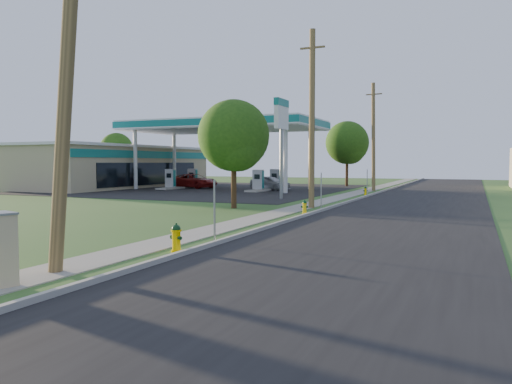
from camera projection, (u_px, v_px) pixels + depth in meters
ground_plane at (122, 268)px, 11.98m from camera, size 140.00×140.00×0.00m
road at (383, 228)px, 19.29m from camera, size 8.00×120.00×0.02m
curb at (286, 221)px, 20.90m from camera, size 0.15×120.00×0.15m
sidewalk at (248, 221)px, 21.61m from camera, size 1.50×120.00×0.03m
forecourt at (204, 189)px, 47.65m from camera, size 26.00×28.00×0.02m
utility_pole_near at (67, 60)px, 11.02m from camera, size 1.40×0.32×9.48m
utility_pole_mid at (312, 118)px, 27.45m from camera, size 1.40×0.32×9.80m
utility_pole_far at (373, 137)px, 43.89m from camera, size 1.40×0.32×9.50m
sign_post_near at (214, 212)px, 15.65m from camera, size 0.05×0.04×2.00m
sign_post_mid at (321, 191)px, 26.43m from camera, size 0.05×0.04×2.00m
sign_post_far at (367, 183)px, 37.57m from camera, size 0.05×0.04×2.00m
gas_canopy at (223, 126)px, 46.49m from camera, size 18.18×9.18×6.40m
fuel_pump_nw at (170, 182)px, 46.79m from camera, size 1.20×3.20×1.90m
fuel_pump_ne at (258, 183)px, 43.16m from camera, size 1.20×3.20×1.90m
fuel_pump_sw at (193, 180)px, 50.44m from camera, size 1.20×3.20×1.90m
fuel_pump_se at (275, 182)px, 46.81m from camera, size 1.20×3.20×1.90m
convenience_store at (112, 166)px, 51.95m from camera, size 10.40×22.40×4.25m
price_pylon at (281, 120)px, 34.01m from camera, size 0.34×2.04×6.85m
tree_verge at (235, 138)px, 27.28m from camera, size 3.95×3.95×5.99m
tree_lot at (348, 144)px, 52.40m from camera, size 4.53×4.53×6.87m
tree_back at (117, 151)px, 61.14m from camera, size 4.06×4.06×6.15m
hydrant_near at (176, 238)px, 14.11m from camera, size 0.43×0.38×0.83m
hydrant_mid at (305, 207)px, 24.58m from camera, size 0.35×0.31×0.69m
hydrant_far at (366, 191)px, 38.43m from camera, size 0.35×0.31×0.68m
car_red at (194, 181)px, 49.10m from camera, size 5.43×3.36×1.40m
car_silver at (270, 183)px, 45.38m from camera, size 4.21×2.57×1.34m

